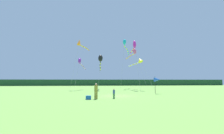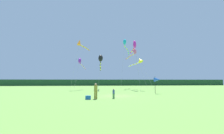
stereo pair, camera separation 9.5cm
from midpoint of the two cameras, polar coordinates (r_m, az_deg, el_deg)
ground_plane at (r=20.96m, az=1.77°, el=-10.65°), size 120.00×120.00×0.00m
distant_treeline at (r=65.75m, az=-3.32°, el=-5.78°), size 108.00×2.90×2.53m
person_adult at (r=17.29m, az=-5.90°, el=-8.56°), size 0.38×0.38×1.74m
person_child at (r=17.77m, az=0.75°, el=-9.59°), size 0.25×0.25×1.13m
cooler_box at (r=17.12m, az=-8.68°, el=-11.14°), size 0.57×0.35×0.41m
banner_flag_pole at (r=25.39m, az=16.46°, el=-4.54°), size 0.90×0.70×2.69m
kite_yellow at (r=33.98m, az=10.17°, el=2.36°), size 3.81×6.63×7.17m
kite_cyan at (r=40.82m, az=5.03°, el=8.45°), size 4.21×10.46×12.79m
kite_orange at (r=36.84m, az=-11.65°, el=8.67°), size 3.68×5.65×11.63m
kite_magenta at (r=34.73m, az=8.38°, el=8.04°), size 0.81×6.48×11.00m
kite_purple at (r=35.33m, az=-11.52°, el=1.84°), size 1.80×7.65×7.21m
kite_rainbow at (r=40.43m, az=8.21°, el=5.51°), size 3.42×8.87×10.46m
kite_black at (r=33.97m, az=-4.19°, el=2.68°), size 1.11×10.39×7.77m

